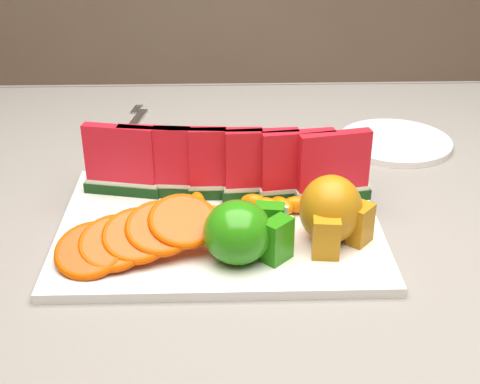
# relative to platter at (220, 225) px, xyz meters

# --- Properties ---
(table) EXTENTS (1.40, 0.90, 0.75)m
(table) POSITION_rel_platter_xyz_m (0.03, 0.05, -0.11)
(table) COLOR brown
(table) RESTS_ON ground
(tablecloth) EXTENTS (1.53, 1.03, 0.20)m
(tablecloth) POSITION_rel_platter_xyz_m (0.03, 0.05, -0.05)
(tablecloth) COLOR gray
(tablecloth) RESTS_ON table
(platter) EXTENTS (0.40, 0.30, 0.01)m
(platter) POSITION_rel_platter_xyz_m (0.00, 0.00, 0.00)
(platter) COLOR silver
(platter) RESTS_ON tablecloth
(apple_cluster) EXTENTS (0.12, 0.10, 0.07)m
(apple_cluster) POSITION_rel_platter_xyz_m (0.03, -0.08, 0.04)
(apple_cluster) COLOR #209411
(apple_cluster) RESTS_ON platter
(pear_cluster) EXTENTS (0.10, 0.10, 0.08)m
(pear_cluster) POSITION_rel_platter_xyz_m (0.13, -0.05, 0.04)
(pear_cluster) COLOR #A4890B
(pear_cluster) RESTS_ON platter
(side_plate) EXTENTS (0.20, 0.20, 0.01)m
(side_plate) POSITION_rel_platter_xyz_m (0.28, 0.26, -0.00)
(side_plate) COLOR silver
(side_plate) RESTS_ON tablecloth
(fork) EXTENTS (0.04, 0.20, 0.00)m
(fork) POSITION_rel_platter_xyz_m (-0.15, 0.34, -0.00)
(fork) COLOR silver
(fork) RESTS_ON tablecloth
(watermelon_row) EXTENTS (0.39, 0.07, 0.10)m
(watermelon_row) POSITION_rel_platter_xyz_m (0.01, 0.06, 0.05)
(watermelon_row) COLOR #0C410F
(watermelon_row) RESTS_ON platter
(orange_fan_front) EXTENTS (0.20, 0.13, 0.06)m
(orange_fan_front) POSITION_rel_platter_xyz_m (-0.09, -0.07, 0.03)
(orange_fan_front) COLOR #E75506
(orange_fan_front) RESTS_ON platter
(orange_fan_back) EXTENTS (0.24, 0.10, 0.04)m
(orange_fan_back) POSITION_rel_platter_xyz_m (-0.05, 0.12, 0.02)
(orange_fan_back) COLOR #E75506
(orange_fan_back) RESTS_ON platter
(tangerine_segments) EXTENTS (0.22, 0.07, 0.02)m
(tangerine_segments) POSITION_rel_platter_xyz_m (0.03, 0.01, 0.02)
(tangerine_segments) COLOR orange
(tangerine_segments) RESTS_ON platter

